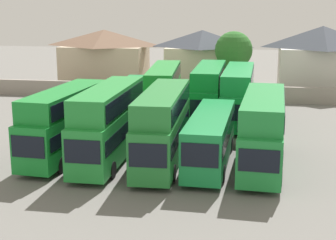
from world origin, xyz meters
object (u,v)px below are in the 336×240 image
at_px(bus_1, 65,120).
at_px(house_terrace_right, 321,60).
at_px(bus_7, 164,90).
at_px(house_terrace_left, 105,58).
at_px(bus_4, 211,136).
at_px(bus_9, 238,92).
at_px(tree_left_of_lot, 234,50).
at_px(bus_3, 163,123).
at_px(bus_8, 209,90).
at_px(bus_5, 263,127).
at_px(bus_2, 109,120).
at_px(house_terrace_centre, 202,60).
at_px(bus_6, 133,97).

bearing_deg(bus_1, house_terrace_right, 148.87).
distance_m(bus_7, house_terrace_left, 20.61).
distance_m(bus_4, bus_7, 13.90).
relative_size(bus_9, tree_left_of_lot, 1.56).
relative_size(bus_4, bus_7, 0.91).
xyz_separation_m(bus_3, tree_left_of_lot, (3.49, 25.63, 2.62)).
relative_size(bus_8, house_terrace_left, 1.03).
bearing_deg(house_terrace_right, bus_3, -114.59).
xyz_separation_m(bus_1, bus_3, (7.02, -0.26, 0.09)).
height_order(bus_5, tree_left_of_lot, tree_left_of_lot).
xyz_separation_m(bus_1, bus_9, (11.56, 12.84, 0.05)).
distance_m(bus_8, tree_left_of_lot, 12.72).
distance_m(bus_1, bus_5, 13.66).
bearing_deg(house_terrace_left, bus_9, -44.39).
relative_size(bus_4, house_terrace_right, 1.08).
xyz_separation_m(bus_4, bus_9, (1.33, 12.82, 0.80)).
xyz_separation_m(bus_2, bus_3, (3.73, 0.08, -0.07)).
xyz_separation_m(bus_3, bus_5, (6.64, 0.31, -0.09)).
bearing_deg(bus_8, bus_2, -23.22).
distance_m(bus_7, bus_8, 4.19).
relative_size(bus_1, house_terrace_left, 0.97).
xyz_separation_m(house_terrace_left, house_terrace_centre, (12.67, -0.51, 0.04)).
relative_size(bus_2, bus_8, 0.99).
height_order(bus_6, house_terrace_right, house_terrace_right).
height_order(bus_4, house_terrace_centre, house_terrace_centre).
relative_size(bus_6, bus_9, 0.87).
relative_size(bus_2, house_terrace_right, 1.09).
bearing_deg(tree_left_of_lot, bus_5, -82.90).
bearing_deg(bus_1, bus_5, 93.99).
distance_m(bus_3, house_terrace_left, 33.24).
relative_size(bus_2, house_terrace_centre, 1.24).
height_order(bus_7, bus_9, bus_7).
height_order(bus_3, bus_9, bus_3).
bearing_deg(bus_6, bus_4, 29.04).
bearing_deg(house_terrace_right, bus_1, -124.92).
xyz_separation_m(bus_2, bus_8, (5.61, 13.37, -0.04)).
xyz_separation_m(bus_3, house_terrace_right, (13.70, 29.94, 1.30)).
relative_size(bus_6, house_terrace_right, 1.01).
xyz_separation_m(bus_8, tree_left_of_lot, (1.61, 12.35, 2.58)).
bearing_deg(bus_2, tree_left_of_lot, 164.00).
distance_m(bus_2, bus_6, 13.64).
bearing_deg(bus_4, house_terrace_right, 161.77).
bearing_deg(bus_3, tree_left_of_lot, 170.34).
xyz_separation_m(bus_8, house_terrace_centre, (-2.43, 16.69, 0.94)).
relative_size(bus_6, bus_7, 0.85).
distance_m(bus_2, bus_3, 3.73).
relative_size(bus_3, bus_8, 1.01).
bearing_deg(bus_2, house_terrace_centre, 173.64).
distance_m(bus_3, house_terrace_right, 32.95).
height_order(bus_6, tree_left_of_lot, tree_left_of_lot).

